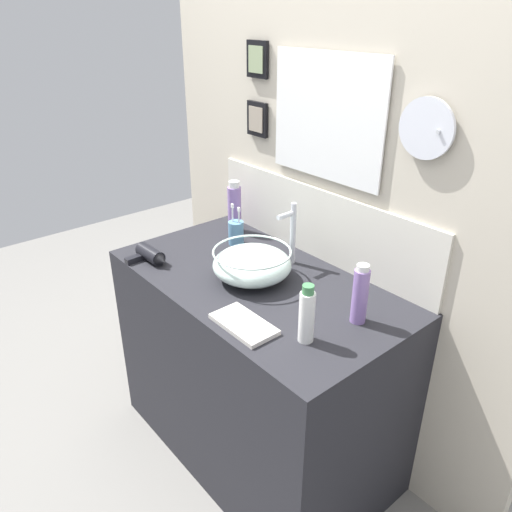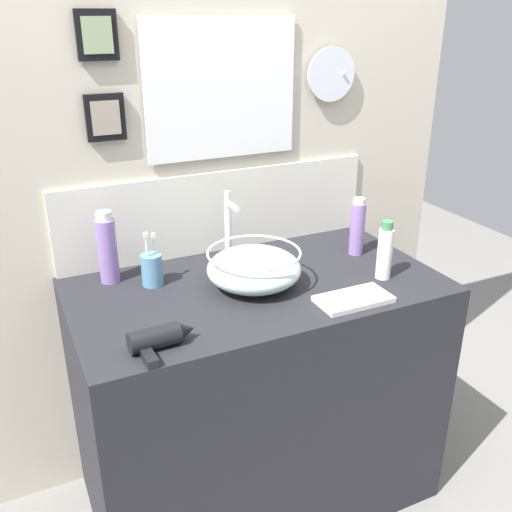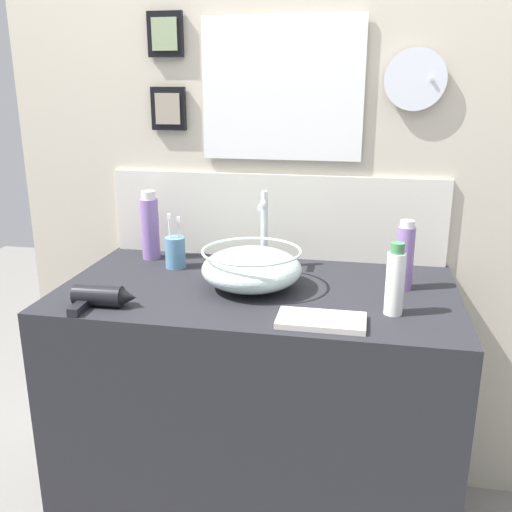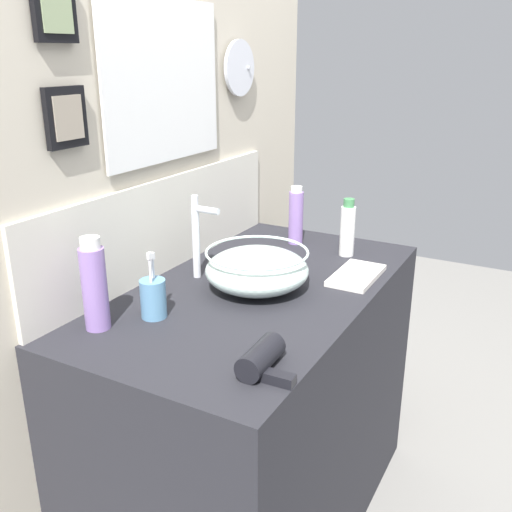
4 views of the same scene
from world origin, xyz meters
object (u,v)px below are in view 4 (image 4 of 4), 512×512
object	(u,v)px
toothbrush_cup	(153,298)
hand_towel	(356,275)
faucet	(198,233)
soap_dispenser	(347,229)
hair_drier	(265,356)
lotion_bottle	(94,286)
glass_bowl_sink	(257,269)
shampoo_bottle	(296,216)

from	to	relation	value
toothbrush_cup	hand_towel	size ratio (longest dim) A/B	0.81
faucet	soap_dispenser	bearing A→B (deg)	-38.42
hand_towel	hair_drier	bearing A→B (deg)	-179.96
faucet	hair_drier	xyz separation A→B (m)	(-0.38, -0.43, -0.12)
faucet	hand_towel	world-z (taller)	faucet
faucet	hand_towel	distance (m)	0.51
faucet	lotion_bottle	size ratio (longest dim) A/B	1.08
glass_bowl_sink	toothbrush_cup	size ratio (longest dim) A/B	1.63
glass_bowl_sink	soap_dispenser	world-z (taller)	soap_dispenser
shampoo_bottle	soap_dispenser	bearing A→B (deg)	-99.63
glass_bowl_sink	soap_dispenser	size ratio (longest dim) A/B	1.52
faucet	lotion_bottle	world-z (taller)	faucet
hand_towel	glass_bowl_sink	bearing A→B (deg)	135.47
hair_drier	glass_bowl_sink	bearing A→B (deg)	30.89
shampoo_bottle	soap_dispenser	xyz separation A→B (m)	(-0.04, -0.21, -0.01)
toothbrush_cup	shampoo_bottle	bearing A→B (deg)	-4.98
faucet	shampoo_bottle	world-z (taller)	faucet
hair_drier	lotion_bottle	bearing A→B (deg)	93.98
hair_drier	shampoo_bottle	world-z (taller)	shampoo_bottle
hand_towel	lotion_bottle	bearing A→B (deg)	144.27
faucet	toothbrush_cup	size ratio (longest dim) A/B	1.40
lotion_bottle	hand_towel	world-z (taller)	lotion_bottle
soap_dispenser	toothbrush_cup	bearing A→B (deg)	158.77
toothbrush_cup	hand_towel	distance (m)	0.65
hair_drier	toothbrush_cup	world-z (taller)	toothbrush_cup
toothbrush_cup	hand_towel	xyz separation A→B (m)	(0.52, -0.38, -0.05)
shampoo_bottle	lotion_bottle	bearing A→B (deg)	170.15
hair_drier	lotion_bottle	world-z (taller)	lotion_bottle
hand_towel	shampoo_bottle	bearing A→B (deg)	54.75
glass_bowl_sink	soap_dispenser	distance (m)	0.44
faucet	lotion_bottle	xyz separation A→B (m)	(-0.41, 0.03, -0.03)
shampoo_bottle	hand_towel	bearing A→B (deg)	-125.25
glass_bowl_sink	faucet	size ratio (longest dim) A/B	1.17
shampoo_bottle	glass_bowl_sink	bearing A→B (deg)	-169.27
lotion_bottle	soap_dispenser	xyz separation A→B (m)	(0.83, -0.36, -0.02)
faucet	soap_dispenser	world-z (taller)	faucet
glass_bowl_sink	lotion_bottle	size ratio (longest dim) A/B	1.25
toothbrush_cup	soap_dispenser	world-z (taller)	soap_dispenser
glass_bowl_sink	lotion_bottle	distance (m)	0.48
faucet	glass_bowl_sink	bearing A→B (deg)	-90.00
hair_drier	lotion_bottle	size ratio (longest dim) A/B	0.75
hair_drier	hand_towel	distance (m)	0.61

